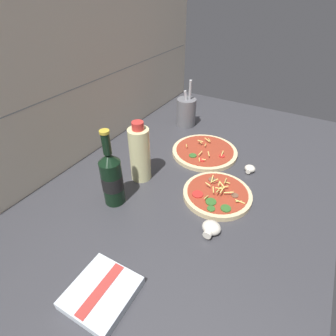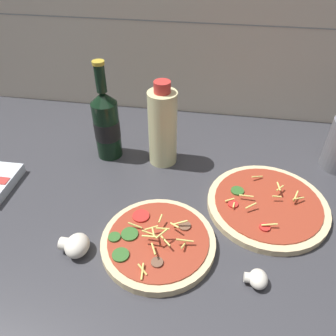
# 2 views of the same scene
# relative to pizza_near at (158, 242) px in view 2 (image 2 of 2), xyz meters

# --- Properties ---
(counter_slab) EXTENTS (1.60, 0.90, 0.03)m
(counter_slab) POSITION_rel_pizza_near_xyz_m (0.01, 0.10, -0.02)
(counter_slab) COLOR #38383D
(counter_slab) RESTS_ON ground
(tile_backsplash) EXTENTS (1.60, 0.01, 0.60)m
(tile_backsplash) POSITION_rel_pizza_near_xyz_m (0.01, 0.55, 0.26)
(tile_backsplash) COLOR beige
(tile_backsplash) RESTS_ON ground
(pizza_near) EXTENTS (0.22, 0.22, 0.05)m
(pizza_near) POSITION_rel_pizza_near_xyz_m (0.00, 0.00, 0.00)
(pizza_near) COLOR beige
(pizza_near) RESTS_ON counter_slab
(pizza_far) EXTENTS (0.26, 0.26, 0.04)m
(pizza_far) POSITION_rel_pizza_near_xyz_m (0.22, 0.14, -0.00)
(pizza_far) COLOR beige
(pizza_far) RESTS_ON counter_slab
(beer_bottle) EXTENTS (0.07, 0.07, 0.26)m
(beer_bottle) POSITION_rel_pizza_near_xyz_m (-0.18, 0.28, 0.08)
(beer_bottle) COLOR black
(beer_bottle) RESTS_ON counter_slab
(oil_bottle) EXTENTS (0.07, 0.07, 0.22)m
(oil_bottle) POSITION_rel_pizza_near_xyz_m (-0.04, 0.28, 0.09)
(oil_bottle) COLOR beige
(oil_bottle) RESTS_ON counter_slab
(mushroom_left) EXTENTS (0.06, 0.05, 0.04)m
(mushroom_left) POSITION_rel_pizza_near_xyz_m (-0.15, -0.04, 0.01)
(mushroom_left) COLOR white
(mushroom_left) RESTS_ON counter_slab
(mushroom_right) EXTENTS (0.04, 0.04, 0.03)m
(mushroom_right) POSITION_rel_pizza_near_xyz_m (0.19, -0.05, 0.00)
(mushroom_right) COLOR white
(mushroom_right) RESTS_ON counter_slab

